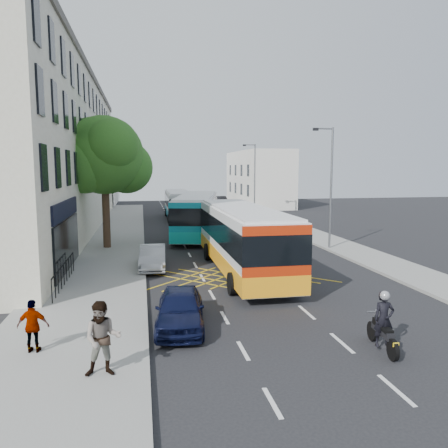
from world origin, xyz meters
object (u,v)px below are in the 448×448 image
red_hatchback (257,226)px  motorbike (383,323)px  bus_mid (197,215)px  lamp_near (330,181)px  bus_near (243,238)px  distant_car_grey (174,205)px  parked_car_blue (180,309)px  distant_car_silver (218,208)px  pedestrian_far (33,326)px  parked_car_silver (153,258)px  lamp_far (254,176)px  pedestrian_near (103,339)px  street_tree (104,156)px  distant_car_dark (220,200)px  bus_far (178,204)px

red_hatchback → motorbike: bearing=80.8°
bus_mid → lamp_near: bearing=-31.1°
bus_near → distant_car_grey: (-0.96, 35.50, -1.15)m
parked_car_blue → distant_car_silver: bearing=84.4°
red_hatchback → pedestrian_far: 25.27m
lamp_near → bus_mid: 11.30m
distant_car_grey → parked_car_silver: bearing=-93.4°
lamp_far → bus_mid: lamp_far is taller
distant_car_silver → pedestrian_near: size_ratio=1.80×
parked_car_blue → red_hatchback: bearing=74.2°
street_tree → motorbike: (9.46, -18.71, -5.42)m
red_hatchback → distant_car_dark: 29.71m
bus_far → pedestrian_near: 36.63m
street_tree → motorbike: bearing=-63.2°
bus_far → pedestrian_near: bus_far is taller
distant_car_grey → parked_car_blue: bearing=-91.1°
bus_mid → parked_car_silver: bearing=-97.1°
parked_car_blue → distant_car_dark: (10.40, 49.98, -0.00)m
parked_car_blue → pedestrian_far: size_ratio=2.57×
parked_car_silver → motorbike: bearing=-59.0°
bus_mid → distant_car_silver: bearing=86.9°
pedestrian_near → lamp_far: bearing=70.8°
motorbike → distant_car_dark: motorbike is taller
pedestrian_far → bus_far: bearing=-94.6°
bus_far → parked_car_silver: size_ratio=2.75×
pedestrian_near → street_tree: bearing=95.1°
lamp_near → parked_car_blue: size_ratio=1.99×
parked_car_blue → pedestrian_near: bearing=-117.5°
bus_far → motorbike: bus_far is taller
lamp_near → distant_car_grey: size_ratio=1.66×
bus_mid → lamp_far: bearing=69.4°
bus_near → motorbike: bus_near is taller
bus_near → bus_mid: size_ratio=1.00×
lamp_far → motorbike: bearing=-98.4°
bus_far → pedestrian_far: bus_far is taller
parked_car_blue → bus_mid: bearing=87.4°
bus_near → distant_car_dark: (6.42, 42.37, -1.14)m
red_hatchback → distant_car_silver: size_ratio=1.35×
parked_car_blue → pedestrian_far: bearing=-154.4°
lamp_near → distant_car_grey: bearing=104.9°
motorbike → red_hatchback: 23.49m
street_tree → lamp_near: bearing=-11.4°
bus_far → distant_car_silver: bus_far is taller
street_tree → red_hatchback: street_tree is taller
distant_car_grey → pedestrian_far: bearing=-96.6°
red_hatchback → distant_car_grey: size_ratio=0.99×
parked_car_silver → distant_car_silver: bearing=76.2°
parked_car_blue → lamp_near: bearing=55.1°
parked_car_silver → distant_car_dark: size_ratio=0.94×
bus_near → street_tree: bearing=133.4°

